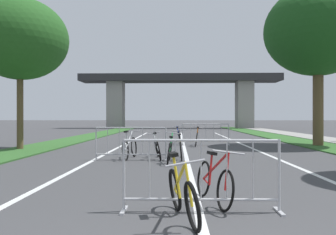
% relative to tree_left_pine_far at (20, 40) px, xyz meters
% --- Properties ---
extents(grass_verge_left, '(2.12, 49.15, 0.05)m').
position_rel_tree_left_pine_far_xyz_m(grass_verge_left, '(0.41, 7.78, -4.57)').
color(grass_verge_left, '#2D5B26').
rests_on(grass_verge_left, ground).
extents(grass_verge_right, '(2.12, 49.15, 0.05)m').
position_rel_tree_left_pine_far_xyz_m(grass_verge_right, '(13.29, 7.78, -4.57)').
color(grass_verge_right, '#2D5B26').
rests_on(grass_verge_right, ground).
extents(sidewalk_path_right, '(2.08, 49.15, 0.08)m').
position_rel_tree_left_pine_far_xyz_m(sidewalk_path_right, '(15.39, 7.78, -4.55)').
color(sidewalk_path_right, gray).
rests_on(sidewalk_path_right, ground).
extents(lane_stripe_center, '(0.14, 28.44, 0.01)m').
position_rel_tree_left_pine_far_xyz_m(lane_stripe_center, '(6.85, 1.89, -4.59)').
color(lane_stripe_center, silver).
rests_on(lane_stripe_center, ground).
extents(lane_stripe_right_lane, '(0.14, 28.44, 0.01)m').
position_rel_tree_left_pine_far_xyz_m(lane_stripe_right_lane, '(9.81, 1.89, -4.59)').
color(lane_stripe_right_lane, silver).
rests_on(lane_stripe_right_lane, ground).
extents(lane_stripe_left_lane, '(0.14, 28.44, 0.01)m').
position_rel_tree_left_pine_far_xyz_m(lane_stripe_left_lane, '(3.89, 1.89, -4.59)').
color(lane_stripe_left_lane, silver).
rests_on(lane_stripe_left_lane, ground).
extents(overpass_bridge, '(24.14, 3.58, 6.52)m').
position_rel_tree_left_pine_far_xyz_m(overpass_bridge, '(6.85, 28.29, 0.15)').
color(overpass_bridge, '#2D2D30').
rests_on(overpass_bridge, ground).
extents(tree_left_pine_far, '(3.96, 3.96, 6.29)m').
position_rel_tree_left_pine_far_xyz_m(tree_left_pine_far, '(0.00, 0.00, 0.00)').
color(tree_left_pine_far, brown).
rests_on(tree_left_pine_far, ground).
extents(tree_right_maple_mid, '(4.99, 4.99, 7.55)m').
position_rel_tree_left_pine_far_xyz_m(tree_right_maple_mid, '(13.15, 2.21, 0.81)').
color(tree_right_maple_mid, brown).
rests_on(tree_right_maple_mid, ground).
extents(crowd_barrier_nearest, '(2.29, 0.45, 1.05)m').
position_rel_tree_left_pine_far_xyz_m(crowd_barrier_nearest, '(6.88, -9.33, -4.07)').
color(crowd_barrier_nearest, '#ADADB2').
rests_on(crowd_barrier_nearest, ground).
extents(crowd_barrier_second, '(2.30, 0.48, 1.05)m').
position_rel_tree_left_pine_far_xyz_m(crowd_barrier_second, '(5.06, -3.30, -4.07)').
color(crowd_barrier_second, '#ADADB2').
rests_on(crowd_barrier_second, ground).
extents(crowd_barrier_third, '(2.30, 0.47, 1.05)m').
position_rel_tree_left_pine_far_xyz_m(crowd_barrier_third, '(7.93, 2.72, -4.07)').
color(crowd_barrier_third, '#ADADB2').
rests_on(crowd_barrier_third, ground).
extents(bicycle_white_0, '(0.58, 1.67, 0.89)m').
position_rel_tree_left_pine_far_xyz_m(bicycle_white_0, '(5.88, -2.92, -4.24)').
color(bicycle_white_0, black).
rests_on(bicycle_white_0, ground).
extents(bicycle_blue_1, '(0.51, 1.62, 0.96)m').
position_rel_tree_left_pine_far_xyz_m(bicycle_blue_1, '(6.64, 3.22, -4.23)').
color(bicycle_blue_1, black).
rests_on(bicycle_blue_1, ground).
extents(bicycle_orange_2, '(0.50, 1.75, 0.93)m').
position_rel_tree_left_pine_far_xyz_m(bicycle_orange_2, '(7.46, 2.20, -4.22)').
color(bicycle_orange_2, black).
rests_on(bicycle_orange_2, ground).
extents(bicycle_green_3, '(0.44, 1.61, 0.91)m').
position_rel_tree_left_pine_far_xyz_m(bicycle_green_3, '(6.31, -3.86, -4.24)').
color(bicycle_green_3, black).
rests_on(bicycle_green_3, ground).
extents(bicycle_silver_4, '(0.54, 1.74, 0.93)m').
position_rel_tree_left_pine_far_xyz_m(bicycle_silver_4, '(4.97, -2.90, -4.22)').
color(bicycle_silver_4, black).
rests_on(bicycle_silver_4, ground).
extents(bicycle_black_5, '(0.47, 1.66, 0.95)m').
position_rel_tree_left_pine_far_xyz_m(bicycle_black_5, '(6.65, -2.94, -4.24)').
color(bicycle_black_5, black).
rests_on(bicycle_black_5, ground).
extents(bicycle_yellow_6, '(0.50, 1.59, 0.88)m').
position_rel_tree_left_pine_far_xyz_m(bicycle_yellow_6, '(6.60, -9.76, -4.25)').
color(bicycle_yellow_6, black).
rests_on(bicycle_yellow_6, ground).
extents(bicycle_red_7, '(0.68, 1.58, 0.90)m').
position_rel_tree_left_pine_far_xyz_m(bicycle_red_7, '(7.12, -8.82, -4.24)').
color(bicycle_red_7, black).
rests_on(bicycle_red_7, ground).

